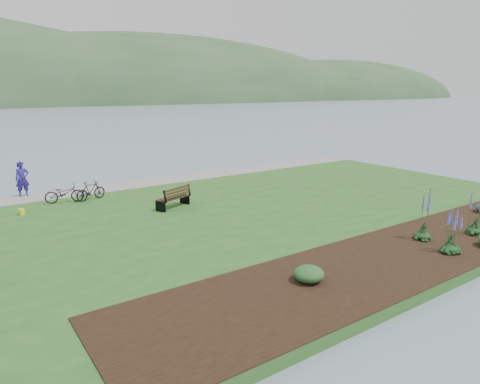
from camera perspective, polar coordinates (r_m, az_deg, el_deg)
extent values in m
plane|color=slate|center=(22.43, -3.66, -2.69)|extent=(600.00, 600.00, 0.00)
cube|color=#25561E|center=(20.76, -0.82, -3.44)|extent=(34.00, 20.00, 0.40)
cube|color=gray|center=(28.30, -10.91, 1.40)|extent=(34.00, 2.20, 0.03)
cube|color=black|center=(17.52, 22.33, -7.03)|extent=(24.00, 4.40, 0.04)
cube|color=black|center=(21.90, -8.94, -0.76)|extent=(1.94, 1.26, 0.06)
cube|color=black|center=(21.59, -8.31, 0.00)|extent=(1.77, 0.83, 0.57)
cube|color=black|center=(21.35, -10.54, -1.93)|extent=(0.29, 0.61, 0.50)
cube|color=black|center=(22.61, -7.39, -0.94)|extent=(0.29, 0.61, 0.50)
imported|color=navy|center=(26.62, -27.08, 1.89)|extent=(0.90, 0.66, 2.33)
imported|color=black|center=(24.42, -22.39, -0.15)|extent=(1.14, 2.06, 1.02)
imported|color=black|center=(24.50, -19.29, 0.16)|extent=(0.90, 1.76, 1.02)
cube|color=yellow|center=(23.02, -27.09, -2.36)|extent=(0.24, 0.31, 0.29)
ellipsoid|color=#133518|center=(17.56, 26.20, -6.77)|extent=(0.62, 0.62, 0.31)
cone|color=#44479F|center=(17.29, 26.52, -3.92)|extent=(0.40, 0.40, 1.52)
ellipsoid|color=#133518|center=(18.59, 23.18, -5.37)|extent=(0.62, 0.62, 0.31)
cone|color=#44479F|center=(18.27, 23.51, -1.99)|extent=(0.32, 0.32, 1.97)
ellipsoid|color=#133518|center=(20.17, 28.82, -4.53)|extent=(0.62, 0.62, 0.31)
cone|color=#44479F|center=(19.93, 29.11, -2.10)|extent=(0.32, 0.32, 1.47)
ellipsoid|color=#1E4C21|center=(13.72, 9.17, -10.72)|extent=(0.96, 0.96, 0.48)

